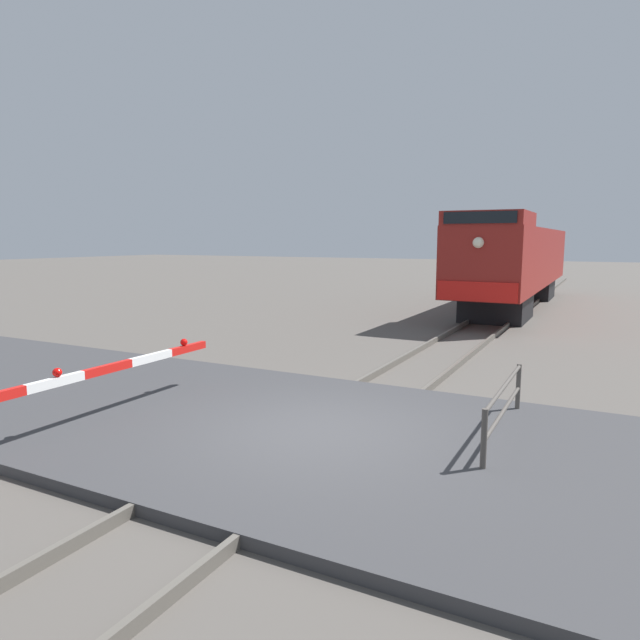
% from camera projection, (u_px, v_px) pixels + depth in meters
% --- Properties ---
extents(ground_plane, '(160.00, 160.00, 0.00)m').
position_uv_depth(ground_plane, '(317.00, 440.00, 8.70)').
color(ground_plane, '#514C47').
extents(rail_track_left, '(0.08, 80.00, 0.15)m').
position_uv_depth(rail_track_left, '(278.00, 428.00, 9.01)').
color(rail_track_left, '#59544C').
rests_on(rail_track_left, ground_plane).
extents(rail_track_right, '(0.08, 80.00, 0.15)m').
position_uv_depth(rail_track_right, '(360.00, 443.00, 8.36)').
color(rail_track_right, '#59544C').
rests_on(rail_track_right, ground_plane).
extents(road_surface, '(36.00, 6.18, 0.16)m').
position_uv_depth(road_surface, '(317.00, 435.00, 8.68)').
color(road_surface, '#38383A').
rests_on(road_surface, ground_plane).
extents(locomotive, '(2.73, 16.77, 4.02)m').
position_uv_depth(locomotive, '(516.00, 261.00, 25.28)').
color(locomotive, black).
rests_on(locomotive, ground_plane).
extents(guard_railing, '(0.08, 2.99, 0.95)m').
position_uv_depth(guard_railing, '(504.00, 404.00, 8.46)').
color(guard_railing, '#4C4742').
rests_on(guard_railing, ground_plane).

